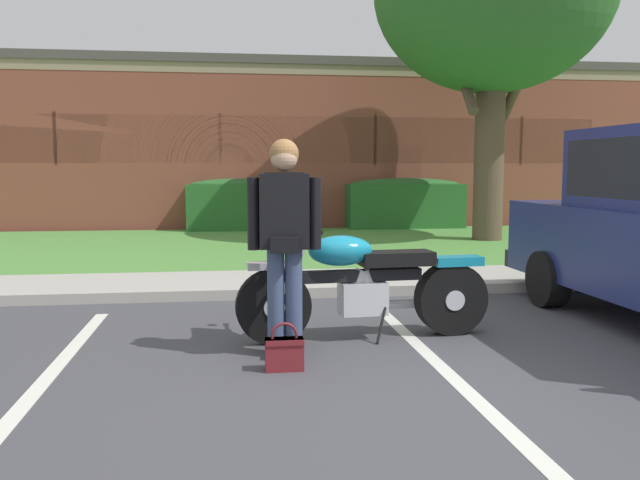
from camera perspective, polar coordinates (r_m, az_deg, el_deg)
The scene contains 12 objects.
ground_plane at distance 4.99m, azimuth 10.97°, elevation -11.23°, with size 140.00×140.00×0.00m, color #424247.
curb_strip at distance 7.83m, azimuth 3.84°, elevation -4.31°, with size 60.00×0.20×0.12m, color #ADA89E.
concrete_walk at distance 8.65m, azimuth 2.71°, elevation -3.43°, with size 60.00×1.50×0.08m, color #ADA89E.
grass_lawn at distance 12.60m, azimuth -0.61°, elevation -0.44°, with size 60.00×6.56×0.06m, color #518E3D.
stall_stripe_0 at distance 5.10m, azimuth -22.58°, elevation -11.17°, with size 0.12×4.40×0.01m, color silver.
stall_stripe_1 at distance 5.17m, azimuth 10.24°, elevation -10.55°, with size 0.12×4.40×0.01m, color silver.
motorcycle at distance 5.82m, azimuth 4.61°, elevation -3.67°, with size 2.24×0.82×1.26m.
rider_person at distance 5.19m, azimuth -3.05°, elevation 0.74°, with size 0.57×0.32×1.70m.
handbag at distance 4.97m, azimuth -3.06°, elevation -9.45°, with size 0.28×0.13×0.36m.
hedge_left at distance 15.58m, azimuth -6.71°, elevation 3.07°, with size 2.49×0.90×1.24m.
hedge_center_left at distance 16.12m, azimuth 7.22°, elevation 3.17°, with size 2.78×0.90×1.24m.
brick_building at distance 21.24m, azimuth -8.33°, elevation 7.64°, with size 21.89×10.92×4.10m.
Camera 1 is at (-1.55, -4.50, 1.48)m, focal length 37.50 mm.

